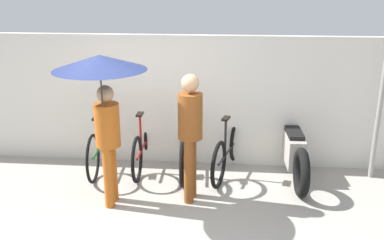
% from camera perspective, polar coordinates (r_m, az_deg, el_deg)
% --- Properties ---
extents(ground_plane, '(30.00, 30.00, 0.00)m').
position_cam_1_polar(ground_plane, '(5.26, -6.86, -14.84)').
color(ground_plane, '#9E998E').
extents(back_wall, '(10.99, 0.12, 2.07)m').
position_cam_1_polar(back_wall, '(6.82, -3.48, 2.65)').
color(back_wall, silver).
rests_on(back_wall, ground).
extents(parked_bicycle_0, '(0.44, 1.81, 1.04)m').
position_cam_1_polar(parked_bicycle_0, '(6.94, -12.04, -3.11)').
color(parked_bicycle_0, black).
rests_on(parked_bicycle_0, ground).
extents(parked_bicycle_1, '(0.44, 1.75, 0.97)m').
position_cam_1_polar(parked_bicycle_1, '(6.83, -6.50, -3.33)').
color(parked_bicycle_1, black).
rests_on(parked_bicycle_1, ground).
extents(parked_bicycle_2, '(0.44, 1.71, 1.09)m').
position_cam_1_polar(parked_bicycle_2, '(6.63, -0.99, -3.77)').
color(parked_bicycle_2, black).
rests_on(parked_bicycle_2, ground).
extents(parked_bicycle_3, '(0.58, 1.70, 1.05)m').
position_cam_1_polar(parked_bicycle_3, '(6.60, 4.84, -4.05)').
color(parked_bicycle_3, black).
rests_on(parked_bicycle_3, ground).
extents(pedestrian_leading, '(1.12, 1.12, 2.02)m').
position_cam_1_polar(pedestrian_leading, '(5.28, -11.88, 4.48)').
color(pedestrian_leading, '#B25619').
rests_on(pedestrian_leading, ground).
extents(pedestrian_center, '(0.32, 0.32, 1.74)m').
position_cam_1_polar(pedestrian_center, '(5.54, -0.24, -1.10)').
color(pedestrian_center, brown).
rests_on(pedestrian_center, ground).
extents(motorcycle, '(0.58, 2.08, 0.91)m').
position_cam_1_polar(motorcycle, '(6.69, 13.32, -3.98)').
color(motorcycle, black).
rests_on(motorcycle, ground).
extents(awning_pole, '(0.07, 0.07, 2.33)m').
position_cam_1_polar(awning_pole, '(6.74, 23.82, 2.06)').
color(awning_pole, gray).
rests_on(awning_pole, ground).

